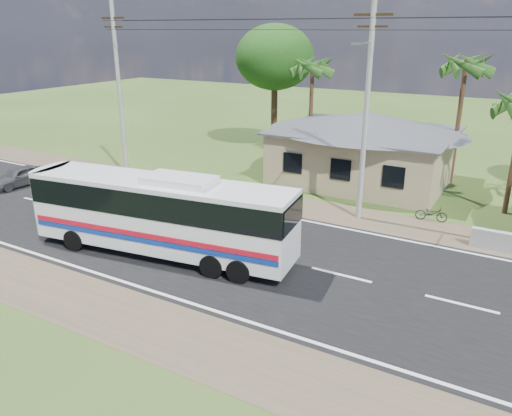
# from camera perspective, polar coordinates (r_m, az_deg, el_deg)

# --- Properties ---
(ground) EXTENTS (120.00, 120.00, 0.00)m
(ground) POSITION_cam_1_polar(r_m,az_deg,el_deg) (21.94, -1.40, -5.01)
(ground) COLOR #314A1A
(ground) RESTS_ON ground
(road) EXTENTS (120.00, 16.00, 0.03)m
(road) POSITION_cam_1_polar(r_m,az_deg,el_deg) (21.94, -1.40, -4.98)
(road) COLOR black
(road) RESTS_ON ground
(house) EXTENTS (12.40, 10.00, 5.00)m
(house) POSITION_cam_1_polar(r_m,az_deg,el_deg) (32.11, 12.28, 7.59)
(house) COLOR tan
(house) RESTS_ON ground
(utility_poles) EXTENTS (32.80, 2.22, 11.00)m
(utility_poles) POSITION_cam_1_polar(r_m,az_deg,el_deg) (24.96, 11.79, 11.50)
(utility_poles) COLOR #9E9E99
(utility_poles) RESTS_ON ground
(palm_mid) EXTENTS (2.80, 2.80, 8.20)m
(palm_mid) POSITION_cam_1_polar(r_m,az_deg,el_deg) (32.87, 22.87, 14.78)
(palm_mid) COLOR #47301E
(palm_mid) RESTS_ON ground
(palm_far) EXTENTS (2.80, 2.80, 7.70)m
(palm_far) POSITION_cam_1_polar(r_m,az_deg,el_deg) (36.08, 6.47, 15.70)
(palm_far) COLOR #47301E
(palm_far) RESTS_ON ground
(tree_behind_house) EXTENTS (6.00, 6.00, 9.61)m
(tree_behind_house) POSITION_cam_1_polar(r_m,az_deg,el_deg) (39.58, 2.17, 16.80)
(tree_behind_house) COLOR #47301E
(tree_behind_house) RESTS_ON ground
(coach_bus) EXTENTS (11.83, 3.98, 3.61)m
(coach_bus) POSITION_cam_1_polar(r_m,az_deg,el_deg) (21.28, -10.76, -0.17)
(coach_bus) COLOR silver
(coach_bus) RESTS_ON ground
(motorcycle) EXTENTS (1.62, 0.74, 0.82)m
(motorcycle) POSITION_cam_1_polar(r_m,az_deg,el_deg) (26.72, 19.41, -0.57)
(motorcycle) COLOR black
(motorcycle) RESTS_ON ground
(small_car) EXTENTS (1.63, 3.60, 1.20)m
(small_car) POSITION_cam_1_polar(r_m,az_deg,el_deg) (34.18, -25.46, 3.29)
(small_car) COLOR #313234
(small_car) RESTS_ON ground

